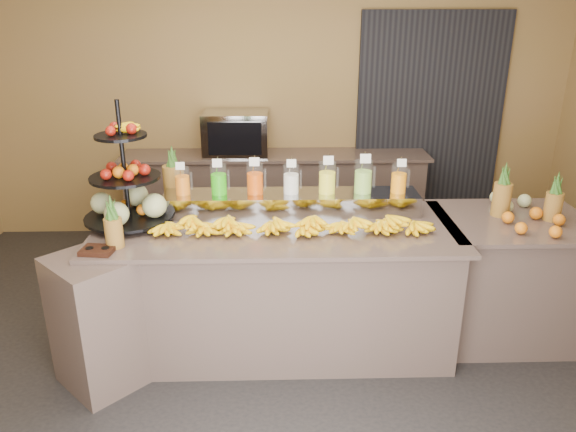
{
  "coord_description": "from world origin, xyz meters",
  "views": [
    {
      "loc": [
        -0.02,
        -3.27,
        2.4
      ],
      "look_at": [
        0.08,
        0.3,
        1.01
      ],
      "focal_mm": 35.0,
      "sensor_mm": 36.0,
      "label": 1
    }
  ],
  "objects_px": {
    "banana_heap": "(290,222)",
    "fruit_stand": "(133,193)",
    "right_fruit_pile": "(530,212)",
    "pitcher_tray": "(291,203)",
    "condiment_caddy": "(98,250)",
    "oven_warmer": "(236,133)"
  },
  "relations": [
    {
      "from": "pitcher_tray",
      "to": "oven_warmer",
      "type": "bearing_deg",
      "value": 106.51
    },
    {
      "from": "fruit_stand",
      "to": "condiment_caddy",
      "type": "height_order",
      "value": "fruit_stand"
    },
    {
      "from": "fruit_stand",
      "to": "banana_heap",
      "type": "bearing_deg",
      "value": -0.16
    },
    {
      "from": "right_fruit_pile",
      "to": "oven_warmer",
      "type": "distance_m",
      "value": 2.89
    },
    {
      "from": "banana_heap",
      "to": "oven_warmer",
      "type": "relative_size",
      "value": 2.91
    },
    {
      "from": "right_fruit_pile",
      "to": "pitcher_tray",
      "type": "bearing_deg",
      "value": 171.45
    },
    {
      "from": "condiment_caddy",
      "to": "right_fruit_pile",
      "type": "distance_m",
      "value": 2.91
    },
    {
      "from": "pitcher_tray",
      "to": "right_fruit_pile",
      "type": "bearing_deg",
      "value": -8.55
    },
    {
      "from": "fruit_stand",
      "to": "oven_warmer",
      "type": "xyz_separation_m",
      "value": [
        0.6,
        1.84,
        -0.01
      ]
    },
    {
      "from": "pitcher_tray",
      "to": "banana_heap",
      "type": "distance_m",
      "value": 0.36
    },
    {
      "from": "banana_heap",
      "to": "fruit_stand",
      "type": "xyz_separation_m",
      "value": [
        -1.08,
        0.19,
        0.15
      ]
    },
    {
      "from": "pitcher_tray",
      "to": "condiment_caddy",
      "type": "relative_size",
      "value": 9.41
    },
    {
      "from": "pitcher_tray",
      "to": "right_fruit_pile",
      "type": "relative_size",
      "value": 4.04
    },
    {
      "from": "oven_warmer",
      "to": "banana_heap",
      "type": "bearing_deg",
      "value": -75.09
    },
    {
      "from": "fruit_stand",
      "to": "right_fruit_pile",
      "type": "distance_m",
      "value": 2.76
    },
    {
      "from": "banana_heap",
      "to": "oven_warmer",
      "type": "xyz_separation_m",
      "value": [
        -0.48,
        2.03,
        0.14
      ]
    },
    {
      "from": "condiment_caddy",
      "to": "right_fruit_pile",
      "type": "relative_size",
      "value": 0.43
    },
    {
      "from": "banana_heap",
      "to": "fruit_stand",
      "type": "distance_m",
      "value": 1.11
    },
    {
      "from": "condiment_caddy",
      "to": "right_fruit_pile",
      "type": "xyz_separation_m",
      "value": [
        2.88,
        0.42,
        0.06
      ]
    },
    {
      "from": "fruit_stand",
      "to": "oven_warmer",
      "type": "distance_m",
      "value": 1.94
    },
    {
      "from": "banana_heap",
      "to": "condiment_caddy",
      "type": "relative_size",
      "value": 9.48
    },
    {
      "from": "banana_heap",
      "to": "fruit_stand",
      "type": "bearing_deg",
      "value": 170.23
    }
  ]
}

